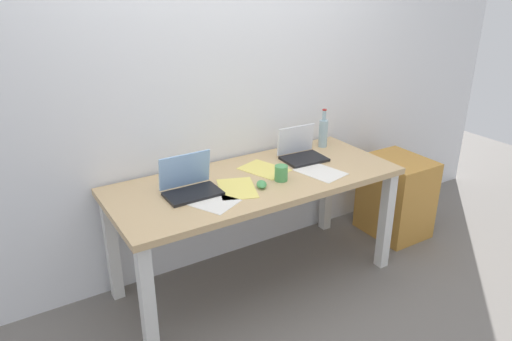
{
  "coord_description": "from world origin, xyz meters",
  "views": [
    {
      "loc": [
        -1.43,
        -2.32,
        1.95
      ],
      "look_at": [
        0.0,
        0.0,
        0.8
      ],
      "focal_mm": 33.8,
      "sensor_mm": 36.0,
      "label": 1
    }
  ],
  "objects_px": {
    "laptop_right": "(301,152)",
    "coffee_mug": "(281,173)",
    "beer_bottle": "(323,132)",
    "desk": "(256,192)",
    "filing_cabinet": "(396,196)",
    "laptop_left": "(190,185)",
    "computer_mouse": "(262,184)"
  },
  "relations": [
    {
      "from": "filing_cabinet",
      "to": "desk",
      "type": "bearing_deg",
      "value": 179.31
    },
    {
      "from": "laptop_right",
      "to": "filing_cabinet",
      "type": "distance_m",
      "value": 0.98
    },
    {
      "from": "laptop_left",
      "to": "beer_bottle",
      "type": "xyz_separation_m",
      "value": [
        1.14,
        0.21,
        0.06
      ]
    },
    {
      "from": "desk",
      "to": "beer_bottle",
      "type": "relative_size",
      "value": 6.51
    },
    {
      "from": "desk",
      "to": "laptop_right",
      "type": "distance_m",
      "value": 0.47
    },
    {
      "from": "beer_bottle",
      "to": "coffee_mug",
      "type": "xyz_separation_m",
      "value": [
        -0.6,
        -0.34,
        -0.06
      ]
    },
    {
      "from": "laptop_right",
      "to": "filing_cabinet",
      "type": "bearing_deg",
      "value": -9.25
    },
    {
      "from": "desk",
      "to": "filing_cabinet",
      "type": "height_order",
      "value": "desk"
    },
    {
      "from": "laptop_right",
      "to": "beer_bottle",
      "type": "distance_m",
      "value": 0.3
    },
    {
      "from": "desk",
      "to": "filing_cabinet",
      "type": "relative_size",
      "value": 2.94
    },
    {
      "from": "laptop_left",
      "to": "computer_mouse",
      "type": "relative_size",
      "value": 3.14
    },
    {
      "from": "laptop_left",
      "to": "coffee_mug",
      "type": "bearing_deg",
      "value": -13.18
    },
    {
      "from": "laptop_left",
      "to": "coffee_mug",
      "type": "height_order",
      "value": "laptop_left"
    },
    {
      "from": "laptop_left",
      "to": "beer_bottle",
      "type": "bearing_deg",
      "value": 10.6
    },
    {
      "from": "desk",
      "to": "laptop_left",
      "type": "relative_size",
      "value": 5.78
    },
    {
      "from": "desk",
      "to": "coffee_mug",
      "type": "bearing_deg",
      "value": -44.46
    },
    {
      "from": "filing_cabinet",
      "to": "beer_bottle",
      "type": "bearing_deg",
      "value": 156.13
    },
    {
      "from": "desk",
      "to": "computer_mouse",
      "type": "bearing_deg",
      "value": -107.7
    },
    {
      "from": "coffee_mug",
      "to": "beer_bottle",
      "type": "bearing_deg",
      "value": 29.73
    },
    {
      "from": "computer_mouse",
      "to": "desk",
      "type": "bearing_deg",
      "value": 100.62
    },
    {
      "from": "laptop_right",
      "to": "beer_bottle",
      "type": "height_order",
      "value": "beer_bottle"
    },
    {
      "from": "laptop_right",
      "to": "coffee_mug",
      "type": "height_order",
      "value": "laptop_right"
    },
    {
      "from": "laptop_left",
      "to": "beer_bottle",
      "type": "relative_size",
      "value": 1.13
    },
    {
      "from": "computer_mouse",
      "to": "coffee_mug",
      "type": "height_order",
      "value": "coffee_mug"
    },
    {
      "from": "laptop_left",
      "to": "filing_cabinet",
      "type": "relative_size",
      "value": 0.51
    },
    {
      "from": "laptop_right",
      "to": "beer_bottle",
      "type": "bearing_deg",
      "value": 21.94
    },
    {
      "from": "computer_mouse",
      "to": "coffee_mug",
      "type": "xyz_separation_m",
      "value": [
        0.15,
        0.02,
        0.03
      ]
    },
    {
      "from": "beer_bottle",
      "to": "computer_mouse",
      "type": "relative_size",
      "value": 2.79
    },
    {
      "from": "laptop_left",
      "to": "laptop_right",
      "type": "distance_m",
      "value": 0.87
    },
    {
      "from": "laptop_right",
      "to": "beer_bottle",
      "type": "xyz_separation_m",
      "value": [
        0.28,
        0.11,
        0.06
      ]
    },
    {
      "from": "beer_bottle",
      "to": "coffee_mug",
      "type": "height_order",
      "value": "beer_bottle"
    },
    {
      "from": "laptop_right",
      "to": "coffee_mug",
      "type": "relative_size",
      "value": 3.08
    }
  ]
}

